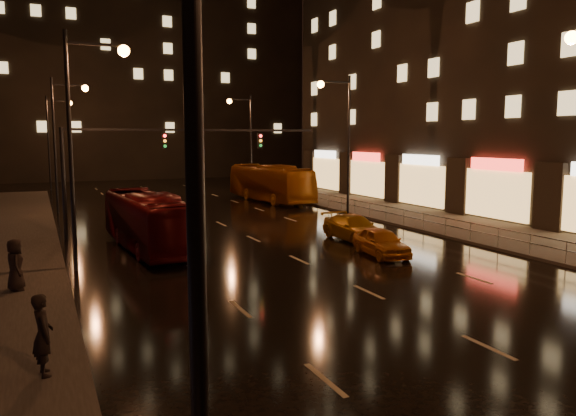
{
  "coord_description": "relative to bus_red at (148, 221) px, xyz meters",
  "views": [
    {
      "loc": [
        -10.94,
        -13.1,
        5.66
      ],
      "look_at": [
        -0.68,
        9.74,
        2.5
      ],
      "focal_mm": 35.0,
      "sensor_mm": 36.0,
      "label": 1
    }
  ],
  "objects": [
    {
      "name": "taxi_far",
      "position": [
        10.86,
        -2.09,
        -0.76
      ],
      "size": [
        2.05,
        4.77,
        1.37
      ],
      "primitive_type": "imported",
      "rotation": [
        0.0,
        0.0,
        0.03
      ],
      "color": "#C48112",
      "rests_on": "ground"
    },
    {
      "name": "bus_red",
      "position": [
        0.0,
        0.0,
        0.0
      ],
      "size": [
        3.08,
        10.5,
        2.89
      ],
      "primitive_type": "imported",
      "rotation": [
        0.0,
        0.0,
        0.06
      ],
      "color": "#570C10",
      "rests_on": "ground"
    },
    {
      "name": "streetlight_left",
      "position": [
        -3.02,
        -23.44,
        4.99
      ],
      "size": [
        2.64,
        0.5,
        10.0
      ],
      "color": "black",
      "rests_on": "ground"
    },
    {
      "name": "building_right",
      "position": [
        31.9,
        4.56,
        13.56
      ],
      "size": [
        18.0,
        50.0,
        30.0
      ],
      "primitive_type": "cube",
      "color": "black",
      "rests_on": "ground"
    },
    {
      "name": "pedestrian_c",
      "position": [
        -5.91,
        -6.43,
        -0.35
      ],
      "size": [
        0.68,
        0.97,
        1.88
      ],
      "primitive_type": "imported",
      "rotation": [
        0.0,
        0.0,
        1.67
      ],
      "color": "black",
      "rests_on": "sidewalk_left"
    },
    {
      "name": "ground",
      "position": [
        5.9,
        4.56,
        -1.44
      ],
      "size": [
        140.0,
        140.0,
        0.0
      ],
      "primitive_type": "plane",
      "color": "black",
      "rests_on": "ground"
    },
    {
      "name": "taxi_near",
      "position": [
        9.9,
        -6.23,
        -0.77
      ],
      "size": [
        2.09,
        4.11,
        1.34
      ],
      "primitive_type": "imported",
      "rotation": [
        0.0,
        0.0,
        -0.13
      ],
      "color": "orange",
      "rests_on": "ground"
    },
    {
      "name": "traffic_signal",
      "position": [
        0.84,
        4.55,
        3.29
      ],
      "size": [
        15.31,
        0.32,
        6.2
      ],
      "color": "black",
      "rests_on": "ground"
    },
    {
      "name": "pedestrian_a",
      "position": [
        -5.1,
        -14.8,
        -0.32
      ],
      "size": [
        0.56,
        0.77,
        1.94
      ],
      "primitive_type": "imported",
      "rotation": [
        0.0,
        0.0,
        1.72
      ],
      "color": "black",
      "rests_on": "sidewalk_left"
    },
    {
      "name": "sidewalk_right",
      "position": [
        19.4,
        -0.44,
        -1.37
      ],
      "size": [
        7.0,
        70.0,
        0.15
      ],
      "primitive_type": "cube",
      "color": "#38332D",
      "rests_on": "ground"
    },
    {
      "name": "bus_curb",
      "position": [
        13.86,
        17.4,
        0.18
      ],
      "size": [
        3.72,
        11.88,
        3.26
      ],
      "primitive_type": "imported",
      "rotation": [
        0.0,
        0.0,
        0.09
      ],
      "color": "#A95710",
      "rests_on": "ground"
    },
    {
      "name": "building_distant",
      "position": [
        9.9,
        56.56,
        16.56
      ],
      "size": [
        44.0,
        16.0,
        36.0
      ],
      "primitive_type": "cube",
      "color": "black",
      "rests_on": "ground"
    },
    {
      "name": "railing_right",
      "position": [
        16.1,
        2.56,
        -0.55
      ],
      "size": [
        0.05,
        56.0,
        1.0
      ],
      "color": "#99999E",
      "rests_on": "sidewalk_right"
    }
  ]
}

